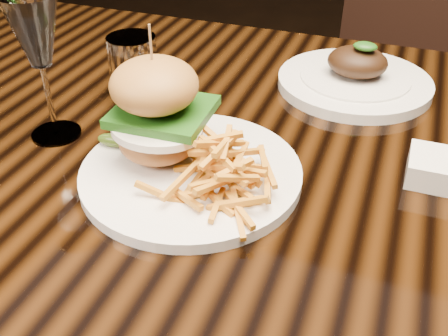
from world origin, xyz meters
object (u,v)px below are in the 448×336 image
(burger_plate, at_px, (186,143))
(dining_table, at_px, (289,196))
(far_dish, at_px, (355,79))
(chair_far, at_px, (404,62))
(wine_glass, at_px, (36,36))

(burger_plate, bearing_deg, dining_table, 51.20)
(burger_plate, xyz_separation_m, far_dish, (0.16, 0.33, -0.03))
(dining_table, xyz_separation_m, chair_far, (0.12, 0.89, -0.13))
(burger_plate, distance_m, far_dish, 0.37)
(wine_glass, bearing_deg, burger_plate, -7.47)
(dining_table, distance_m, wine_glass, 0.41)
(burger_plate, distance_m, wine_glass, 0.24)
(burger_plate, bearing_deg, far_dish, 74.02)
(far_dish, relative_size, chair_far, 0.27)
(wine_glass, bearing_deg, far_dish, 38.41)
(wine_glass, distance_m, chair_far, 1.12)
(burger_plate, relative_size, far_dish, 1.11)
(dining_table, distance_m, far_dish, 0.26)
(dining_table, distance_m, burger_plate, 0.20)
(dining_table, bearing_deg, far_dish, 78.32)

